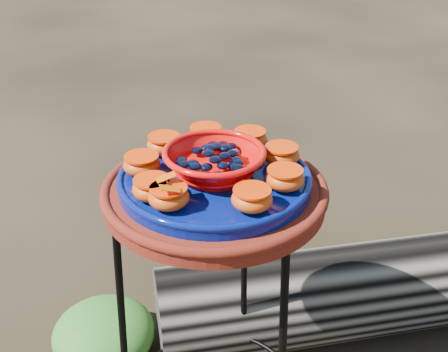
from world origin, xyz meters
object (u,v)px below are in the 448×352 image
(cobalt_plate, at_px, (215,180))
(plant_stand, at_px, (216,332))
(driftwood_log, at_px, (405,284))
(terracotta_saucer, at_px, (215,194))
(red_bowl, at_px, (214,163))

(cobalt_plate, bearing_deg, plant_stand, 0.00)
(driftwood_log, bearing_deg, plant_stand, -124.69)
(terracotta_saucer, relative_size, driftwood_log, 0.28)
(plant_stand, bearing_deg, red_bowl, 0.00)
(red_bowl, height_order, driftwood_log, red_bowl)
(plant_stand, xyz_separation_m, red_bowl, (0.00, 0.00, 0.44))
(red_bowl, bearing_deg, cobalt_plate, 0.00)
(plant_stand, relative_size, cobalt_plate, 1.89)
(cobalt_plate, bearing_deg, terracotta_saucer, 0.00)
(terracotta_saucer, xyz_separation_m, driftwood_log, (0.41, 0.59, -0.57))
(cobalt_plate, relative_size, driftwood_log, 0.24)
(terracotta_saucer, bearing_deg, cobalt_plate, 0.00)
(terracotta_saucer, height_order, red_bowl, red_bowl)
(terracotta_saucer, xyz_separation_m, red_bowl, (0.00, 0.00, 0.07))
(plant_stand, height_order, cobalt_plate, cobalt_plate)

